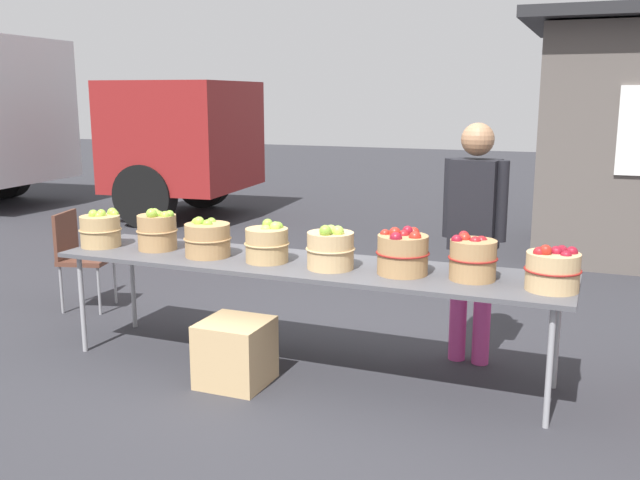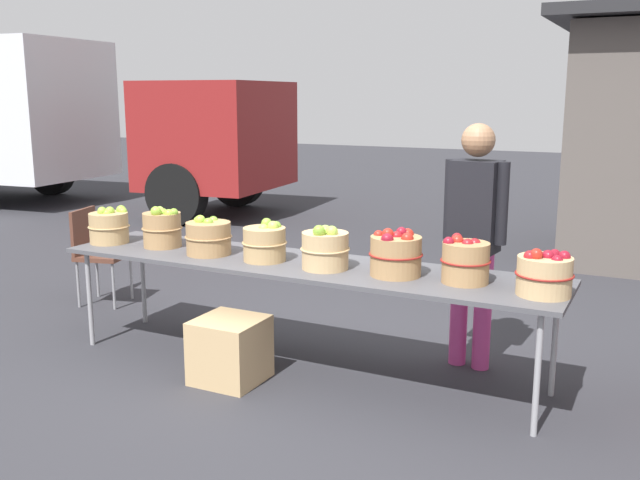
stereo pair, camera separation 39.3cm
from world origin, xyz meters
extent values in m
plane|color=#2D2D33|center=(0.00, 0.00, 0.00)|extent=(40.00, 40.00, 0.00)
cube|color=#4C4C51|center=(0.00, 0.00, 0.73)|extent=(3.50, 0.76, 0.03)
cylinder|color=#99999E|center=(-1.63, -0.30, 0.36)|extent=(0.04, 0.04, 0.72)
cylinder|color=#99999E|center=(1.63, -0.30, 0.36)|extent=(0.04, 0.04, 0.72)
cylinder|color=#99999E|center=(-1.63, 0.30, 0.36)|extent=(0.04, 0.04, 0.72)
cylinder|color=#99999E|center=(1.63, 0.30, 0.36)|extent=(0.04, 0.04, 0.72)
cylinder|color=tan|center=(-1.61, -0.08, 0.87)|extent=(0.29, 0.29, 0.23)
torus|color=tan|center=(-1.61, -0.08, 0.88)|extent=(0.31, 0.31, 0.01)
sphere|color=#8CB738|center=(-1.64, -0.10, 0.99)|extent=(0.07, 0.07, 0.07)
sphere|color=#8CB738|center=(-1.58, 0.03, 0.99)|extent=(0.08, 0.08, 0.08)
sphere|color=#8CB738|center=(-1.54, 0.02, 0.98)|extent=(0.07, 0.07, 0.07)
sphere|color=#7AA833|center=(-1.66, -0.05, 0.97)|extent=(0.07, 0.07, 0.07)
sphere|color=#8CB738|center=(-1.61, -0.09, 0.98)|extent=(0.07, 0.07, 0.07)
sphere|color=#8CB738|center=(-1.60, -0.06, 0.99)|extent=(0.07, 0.07, 0.07)
cylinder|color=#A87F51|center=(-1.15, -0.01, 0.88)|extent=(0.28, 0.28, 0.25)
torus|color=#A87F51|center=(-1.15, -0.01, 0.89)|extent=(0.30, 0.30, 0.01)
sphere|color=#7AA833|center=(-1.05, 0.00, 1.01)|extent=(0.07, 0.07, 0.07)
sphere|color=#9EC647|center=(-1.16, 0.02, 1.00)|extent=(0.07, 0.07, 0.07)
sphere|color=#8CB738|center=(-1.06, -0.03, 1.01)|extent=(0.07, 0.07, 0.07)
sphere|color=#8CB738|center=(-1.14, -0.09, 1.03)|extent=(0.08, 0.08, 0.08)
sphere|color=#9EC647|center=(-1.14, 0.02, 0.99)|extent=(0.07, 0.07, 0.07)
sphere|color=#8CB738|center=(-1.14, -0.02, 1.00)|extent=(0.08, 0.08, 0.08)
sphere|color=#9EC647|center=(-1.17, -0.01, 1.02)|extent=(0.07, 0.07, 0.07)
cylinder|color=#A87F51|center=(-0.70, -0.06, 0.86)|extent=(0.31, 0.31, 0.23)
torus|color=#A87F51|center=(-0.70, -0.06, 0.88)|extent=(0.33, 0.33, 0.01)
sphere|color=#7AA833|center=(-0.69, -0.07, 0.98)|extent=(0.07, 0.07, 0.07)
sphere|color=#7AA833|center=(-0.72, 0.03, 0.97)|extent=(0.07, 0.07, 0.07)
sphere|color=#8CB738|center=(-0.80, -0.04, 0.98)|extent=(0.07, 0.07, 0.07)
sphere|color=#8CB738|center=(-0.76, -0.07, 0.99)|extent=(0.07, 0.07, 0.07)
cylinder|color=tan|center=(-0.24, -0.06, 0.86)|extent=(0.29, 0.29, 0.23)
torus|color=tan|center=(-0.24, -0.06, 0.88)|extent=(0.31, 0.31, 0.01)
sphere|color=#9EC647|center=(-0.19, -0.03, 0.99)|extent=(0.07, 0.07, 0.07)
sphere|color=#9EC647|center=(-0.25, -0.06, 0.97)|extent=(0.07, 0.07, 0.07)
sphere|color=#7AA833|center=(-0.19, 0.01, 0.98)|extent=(0.08, 0.08, 0.08)
sphere|color=#7AA833|center=(-0.28, 0.04, 0.99)|extent=(0.08, 0.08, 0.08)
cylinder|color=tan|center=(0.22, -0.07, 0.87)|extent=(0.30, 0.30, 0.24)
torus|color=tan|center=(0.22, -0.07, 0.88)|extent=(0.32, 0.32, 0.01)
sphere|color=#8CB738|center=(0.24, -0.07, 0.99)|extent=(0.06, 0.06, 0.06)
sphere|color=#7AA833|center=(0.22, -0.16, 1.01)|extent=(0.08, 0.08, 0.08)
sphere|color=#9EC647|center=(0.29, -0.10, 1.00)|extent=(0.08, 0.08, 0.08)
sphere|color=#8CB738|center=(0.22, -0.09, 0.97)|extent=(0.07, 0.07, 0.07)
sphere|color=#9EC647|center=(0.24, -0.10, 1.00)|extent=(0.08, 0.08, 0.08)
cylinder|color=#A87F51|center=(0.70, -0.03, 0.87)|extent=(0.32, 0.32, 0.25)
torus|color=maroon|center=(0.70, -0.03, 0.89)|extent=(0.34, 0.34, 0.01)
sphere|color=maroon|center=(0.71, 0.02, 1.02)|extent=(0.07, 0.07, 0.07)
sphere|color=maroon|center=(0.68, -0.15, 1.00)|extent=(0.08, 0.08, 0.08)
sphere|color=#B22319|center=(0.58, -0.03, 0.99)|extent=(0.07, 0.07, 0.07)
sphere|color=maroon|center=(0.70, -0.02, 0.99)|extent=(0.07, 0.07, 0.07)
sphere|color=#B22319|center=(0.78, -0.07, 1.00)|extent=(0.08, 0.08, 0.08)
sphere|color=#B22319|center=(0.74, 0.06, 1.00)|extent=(0.08, 0.08, 0.08)
sphere|color=#B22319|center=(0.65, -0.05, 1.01)|extent=(0.07, 0.07, 0.07)
cylinder|color=#A87F51|center=(1.13, -0.01, 0.87)|extent=(0.28, 0.28, 0.25)
torus|color=maroon|center=(1.13, -0.01, 0.88)|extent=(0.30, 0.30, 0.01)
sphere|color=maroon|center=(1.14, -0.02, 0.99)|extent=(0.07, 0.07, 0.07)
sphere|color=maroon|center=(1.17, 0.03, 0.98)|extent=(0.08, 0.08, 0.08)
sphere|color=maroon|center=(1.04, -0.06, 1.00)|extent=(0.07, 0.07, 0.07)
sphere|color=#B22319|center=(1.07, 0.01, 1.00)|extent=(0.08, 0.08, 0.08)
sphere|color=maroon|center=(1.06, 0.03, 1.01)|extent=(0.07, 0.07, 0.07)
cylinder|color=tan|center=(1.60, -0.08, 0.86)|extent=(0.30, 0.30, 0.22)
torus|color=maroon|center=(1.60, -0.08, 0.87)|extent=(0.32, 0.32, 0.01)
sphere|color=#B22319|center=(1.56, -0.13, 0.99)|extent=(0.07, 0.07, 0.07)
sphere|color=maroon|center=(1.63, -0.05, 0.97)|extent=(0.07, 0.07, 0.07)
sphere|color=maroon|center=(1.52, -0.13, 0.98)|extent=(0.07, 0.07, 0.07)
sphere|color=maroon|center=(1.64, -0.01, 0.97)|extent=(0.07, 0.07, 0.07)
sphere|color=maroon|center=(1.67, -0.11, 0.97)|extent=(0.07, 0.07, 0.07)
sphere|color=maroon|center=(1.61, -0.07, 0.97)|extent=(0.08, 0.08, 0.08)
sphere|color=maroon|center=(1.69, -0.05, 0.98)|extent=(0.07, 0.07, 0.07)
cylinder|color=#CC3F8C|center=(1.12, 0.55, 0.41)|extent=(0.12, 0.12, 0.82)
cylinder|color=#CC3F8C|center=(0.95, 0.57, 0.41)|extent=(0.12, 0.12, 0.82)
cube|color=black|center=(1.03, 0.56, 1.13)|extent=(0.33, 0.25, 0.61)
sphere|color=#936B4C|center=(1.03, 0.56, 1.57)|extent=(0.22, 0.22, 0.22)
cylinder|color=black|center=(1.21, 0.54, 1.16)|extent=(0.09, 0.09, 0.55)
cylinder|color=black|center=(0.85, 0.58, 1.16)|extent=(0.09, 0.09, 0.55)
cube|color=maroon|center=(-4.13, 5.00, 1.25)|extent=(2.00, 2.27, 1.60)
cube|color=black|center=(-3.29, 5.09, 1.57)|extent=(0.21, 1.76, 0.80)
cylinder|color=black|center=(-4.39, 5.93, 0.45)|extent=(0.92, 0.37, 0.90)
cylinder|color=black|center=(-4.20, 4.04, 0.45)|extent=(0.92, 0.37, 0.90)
cylinder|color=black|center=(-8.31, 5.54, 0.45)|extent=(0.92, 0.37, 0.90)
cube|color=brown|center=(-2.32, 0.58, 0.44)|extent=(0.49, 0.49, 0.04)
cube|color=brown|center=(-2.49, 0.53, 0.66)|extent=(0.13, 0.39, 0.40)
cylinder|color=gray|center=(-2.11, 0.46, 0.21)|extent=(0.02, 0.02, 0.42)
cylinder|color=gray|center=(-2.20, 0.79, 0.21)|extent=(0.02, 0.02, 0.42)
cylinder|color=gray|center=(-2.43, 0.37, 0.21)|extent=(0.02, 0.02, 0.42)
cylinder|color=gray|center=(-2.52, 0.70, 0.21)|extent=(0.02, 0.02, 0.42)
cube|color=tan|center=(-0.31, -0.40, 0.21)|extent=(0.42, 0.42, 0.42)
camera|label=1|loc=(1.84, -4.24, 1.86)|focal=39.74mm
camera|label=2|loc=(2.20, -4.08, 1.86)|focal=39.74mm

